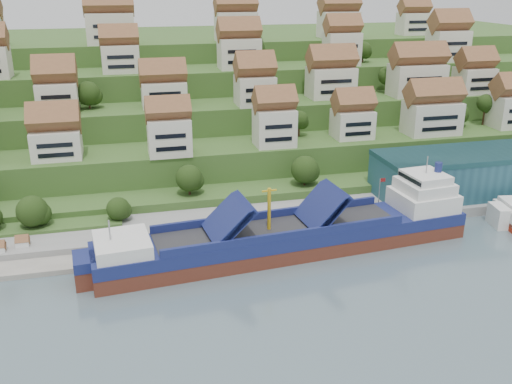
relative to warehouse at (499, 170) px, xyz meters
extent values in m
plane|color=slate|center=(-52.00, -17.00, -7.20)|extent=(300.00, 300.00, 0.00)
cube|color=gray|center=(-32.00, -2.00, -6.10)|extent=(180.00, 14.00, 2.20)
cube|color=gray|center=(-110.00, -5.00, -6.70)|extent=(45.00, 20.00, 1.00)
cube|color=#2D4C1E|center=(-52.00, 69.00, -5.20)|extent=(260.00, 128.00, 4.00)
cube|color=#2D4C1E|center=(-52.00, 74.00, -1.70)|extent=(260.00, 118.00, 11.00)
cube|color=#2D4C1E|center=(-52.00, 82.00, 1.80)|extent=(260.00, 102.00, 18.00)
cube|color=#2D4C1E|center=(-52.00, 90.00, 5.30)|extent=(260.00, 86.00, 25.00)
cube|color=#2D4C1E|center=(-52.00, 99.00, 8.30)|extent=(260.00, 68.00, 31.00)
cube|color=beige|center=(-100.64, 21.93, 7.08)|extent=(10.85, 8.57, 6.57)
cube|color=beige|center=(-75.42, 18.17, 8.10)|extent=(9.78, 7.03, 8.60)
cube|color=beige|center=(-49.71, 20.02, 8.33)|extent=(9.52, 7.62, 9.06)
cube|color=beige|center=(-28.28, 22.41, 7.35)|extent=(9.68, 7.73, 7.10)
cube|color=beige|center=(-6.53, 21.02, 8.00)|extent=(13.98, 8.26, 8.40)
cube|color=beige|center=(18.72, 22.81, 8.17)|extent=(11.12, 8.31, 8.73)
cube|color=beige|center=(-100.80, 38.83, 14.52)|extent=(9.86, 8.98, 7.43)
cube|color=beige|center=(-74.44, 39.31, 14.03)|extent=(11.46, 7.90, 6.46)
cube|color=beige|center=(-50.89, 35.29, 14.61)|extent=(9.79, 8.56, 7.62)
cube|color=beige|center=(-27.78, 40.15, 14.98)|extent=(12.68, 8.36, 8.37)
cube|color=beige|center=(-3.19, 36.64, 15.25)|extent=(15.18, 8.18, 8.91)
cube|color=beige|center=(15.16, 36.48, 14.44)|extent=(10.16, 8.04, 7.28)
cube|color=beige|center=(-84.59, 53.90, 21.56)|extent=(10.09, 7.30, 7.51)
cube|color=beige|center=(-51.26, 53.03, 22.08)|extent=(11.64, 7.79, 8.57)
cube|color=beige|center=(-19.93, 52.72, 22.57)|extent=(10.13, 7.14, 9.53)
cube|color=beige|center=(15.77, 53.34, 22.50)|extent=(11.43, 8.47, 9.40)
cube|color=beige|center=(-86.67, 70.03, 28.30)|extent=(13.83, 7.51, 9.01)
cube|color=beige|center=(-48.55, 70.10, 28.22)|extent=(12.39, 8.15, 8.84)
cube|color=beige|center=(-13.24, 73.24, 27.98)|extent=(12.30, 8.73, 8.35)
cube|color=beige|center=(15.67, 76.34, 27.47)|extent=(9.95, 7.05, 7.34)
ellipsoid|color=#264015|center=(-45.26, 9.11, 0.65)|extent=(6.46, 6.46, 6.46)
ellipsoid|color=#264015|center=(-72.31, 9.29, 0.71)|extent=(6.00, 6.00, 6.00)
ellipsoid|color=#264015|center=(4.62, 26.11, 7.43)|extent=(5.56, 5.56, 5.56)
ellipsoid|color=#264015|center=(12.64, 26.11, 10.04)|extent=(4.82, 4.82, 4.82)
ellipsoid|color=#264015|center=(-41.24, 26.66, 8.23)|extent=(4.69, 4.69, 4.69)
ellipsoid|color=#264015|center=(-9.36, 42.83, 15.70)|extent=(5.27, 5.27, 5.27)
ellipsoid|color=#264015|center=(-102.56, 42.38, 14.41)|extent=(5.08, 5.08, 5.08)
ellipsoid|color=#264015|center=(-93.47, 40.97, 14.71)|extent=(6.15, 6.15, 6.15)
ellipsoid|color=#264015|center=(-46.98, 56.21, 24.37)|extent=(7.36, 7.36, 7.36)
ellipsoid|color=#264015|center=(-16.33, 58.94, 22.44)|extent=(5.12, 5.12, 5.12)
ellipsoid|color=#264015|center=(-11.10, 56.97, 21.49)|extent=(5.25, 5.25, 5.25)
ellipsoid|color=#264015|center=(-104.71, 2.00, -1.12)|extent=(6.31, 6.31, 6.31)
ellipsoid|color=#264015|center=(-88.06, 2.00, -2.24)|extent=(4.88, 4.88, 4.88)
cube|color=#224D5C|center=(0.00, 0.00, 0.00)|extent=(60.00, 15.00, 10.00)
cylinder|color=gray|center=(-34.00, -7.00, -1.00)|extent=(0.16, 0.16, 8.00)
cube|color=maroon|center=(-33.40, -7.00, 2.60)|extent=(1.20, 0.05, 0.80)
cube|color=white|center=(-106.00, -5.50, -5.10)|extent=(2.40, 2.20, 2.20)
cube|color=#57271A|center=(-56.88, -15.70, -6.20)|extent=(73.69, 17.70, 4.68)
cube|color=navy|center=(-56.88, -15.70, -3.18)|extent=(73.70, 17.81, 2.43)
cube|color=silver|center=(-87.63, -18.46, -0.84)|extent=(10.27, 11.46, 2.43)
cube|color=#262628|center=(-58.74, -15.86, -1.96)|extent=(47.44, 13.68, 0.28)
cube|color=navy|center=(-68.99, -16.78, 1.22)|extent=(7.90, 10.91, 6.47)
cube|color=navy|center=(-50.35, -15.11, 1.22)|extent=(7.55, 10.88, 6.84)
cylinder|color=gold|center=(-60.60, -16.03, 2.16)|extent=(0.71, 0.71, 8.42)
cube|color=silver|center=(-27.06, -13.02, -0.18)|extent=(12.13, 11.63, 3.74)
cube|color=silver|center=(-27.06, -13.02, 2.81)|extent=(10.17, 10.34, 2.34)
cube|color=silver|center=(-27.06, -13.02, 4.78)|extent=(8.21, 9.06, 1.68)
cylinder|color=navy|center=(-24.26, -12.77, 6.55)|extent=(1.62, 1.62, 2.06)
camera|label=1|loc=(-86.20, -110.57, 42.53)|focal=40.00mm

